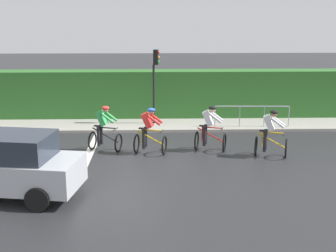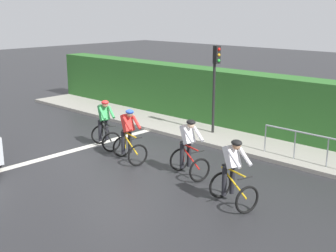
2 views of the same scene
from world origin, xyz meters
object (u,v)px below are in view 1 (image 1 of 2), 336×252
cyclist_lead (270,134)px  pedestrian_railing_kerbside (252,111)px  car_silver (6,165)px  cyclist_second (210,129)px  cyclist_mid (149,132)px  cyclist_fourth (104,129)px  traffic_light_near_crossing (155,76)px

cyclist_lead → pedestrian_railing_kerbside: 3.82m
pedestrian_railing_kerbside → car_silver: bearing=-48.9°
cyclist_lead → cyclist_second: 2.16m
cyclist_second → cyclist_mid: (0.30, -2.17, 0.00)m
cyclist_fourth → traffic_light_near_crossing: size_ratio=0.50×
cyclist_fourth → traffic_light_near_crossing: bearing=153.4°
cyclist_mid → pedestrian_railing_kerbside: size_ratio=0.52×
cyclist_mid → cyclist_lead: bearing=83.8°
traffic_light_near_crossing → pedestrian_railing_kerbside: 4.44m
cyclist_mid → cyclist_fourth: size_ratio=1.00×
car_silver → traffic_light_near_crossing: traffic_light_near_crossing is taller
cyclist_second → cyclist_mid: bearing=-82.2°
traffic_light_near_crossing → cyclist_lead: bearing=41.4°
cyclist_lead → car_silver: (3.29, -8.00, 0.08)m
traffic_light_near_crossing → pedestrian_railing_kerbside: (0.70, 4.13, -1.45)m
cyclist_fourth → traffic_light_near_crossing: (-3.68, 1.84, 1.43)m
car_silver → pedestrian_railing_kerbside: car_silver is taller
cyclist_lead → cyclist_fourth: same height
cyclist_lead → car_silver: bearing=-67.6°
cyclist_lead → cyclist_fourth: bearing=-98.2°
cyclist_mid → pedestrian_railing_kerbside: bearing=127.7°
cyclist_second → pedestrian_railing_kerbside: size_ratio=0.52×
cyclist_second → cyclist_fourth: same height
cyclist_lead → cyclist_second: size_ratio=1.00×
cyclist_mid → car_silver: 5.35m
car_silver → traffic_light_near_crossing: bearing=152.7°
cyclist_second → traffic_light_near_crossing: 4.48m
traffic_light_near_crossing → cyclist_mid: bearing=-3.0°
cyclist_mid → car_silver: size_ratio=0.38×
traffic_light_near_crossing → cyclist_fourth: bearing=-26.6°
pedestrian_railing_kerbside → cyclist_lead: bearing=-2.3°
cyclist_lead → cyclist_mid: (-0.46, -4.19, 0.00)m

